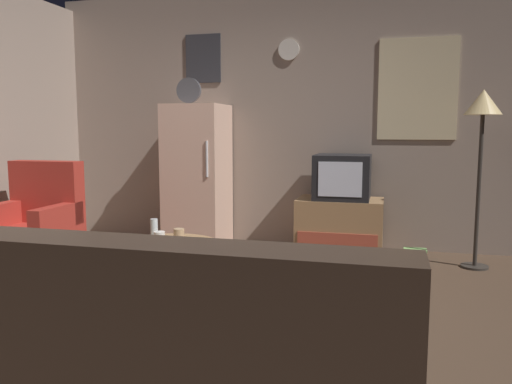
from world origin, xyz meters
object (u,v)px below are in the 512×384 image
at_px(mug_ceramic_tan, 179,235).
at_px(remote_control, 166,245).
at_px(tv_stand, 340,226).
at_px(crt_tv, 342,177).
at_px(standing_lamp, 483,116).
at_px(mug_ceramic_white, 159,238).
at_px(fridge, 197,175).
at_px(armchair, 34,233).
at_px(book_stack, 415,255).
at_px(coffee_table, 168,276).
at_px(wine_glass, 154,229).

height_order(mug_ceramic_tan, remote_control, mug_ceramic_tan).
xyz_separation_m(tv_stand, crt_tv, (0.02, -0.00, 0.50)).
bearing_deg(standing_lamp, mug_ceramic_white, -143.17).
bearing_deg(fridge, armchair, -128.74).
bearing_deg(book_stack, coffee_table, -133.34).
height_order(tv_stand, book_stack, tv_stand).
bearing_deg(fridge, standing_lamp, -4.59).
xyz_separation_m(standing_lamp, mug_ceramic_tan, (-2.20, -1.58, -0.85)).
bearing_deg(tv_stand, armchair, -153.21).
relative_size(crt_tv, wine_glass, 3.60).
distance_m(crt_tv, remote_control, 2.24).
relative_size(coffee_table, mug_ceramic_tan, 8.00).
height_order(mug_ceramic_white, mug_ceramic_tan, same).
distance_m(standing_lamp, wine_glass, 2.98).
bearing_deg(coffee_table, tv_stand, 62.06).
relative_size(crt_tv, remote_control, 3.60).
bearing_deg(mug_ceramic_tan, wine_glass, 177.07).
bearing_deg(book_stack, tv_stand, 175.31).
distance_m(fridge, mug_ceramic_tan, 1.90).
distance_m(coffee_table, remote_control, 0.26).
bearing_deg(armchair, standing_lamp, 15.84).
bearing_deg(coffee_table, mug_ceramic_white, -144.43).
relative_size(coffee_table, wine_glass, 4.80).
height_order(crt_tv, armchair, crt_tv).
height_order(coffee_table, book_stack, coffee_table).
bearing_deg(fridge, mug_ceramic_tan, -72.92).
bearing_deg(crt_tv, mug_ceramic_tan, -118.48).
bearing_deg(coffee_table, armchair, 158.63).
bearing_deg(mug_ceramic_tan, remote_control, -94.96).
xyz_separation_m(tv_stand, wine_glass, (-1.15, -1.79, 0.26)).
relative_size(fridge, standing_lamp, 1.11).
bearing_deg(book_stack, remote_control, -131.48).
bearing_deg(crt_tv, book_stack, -4.72).
distance_m(coffee_table, armchair, 1.67).
height_order(wine_glass, remote_control, wine_glass).
distance_m(mug_ceramic_tan, armchair, 1.68).
height_order(crt_tv, book_stack, crt_tv).
height_order(crt_tv, wine_glass, crt_tv).
xyz_separation_m(wine_glass, mug_ceramic_white, (0.10, -0.14, -0.03)).
relative_size(mug_ceramic_white, remote_control, 0.60).
distance_m(mug_ceramic_white, mug_ceramic_tan, 0.16).
xyz_separation_m(crt_tv, coffee_table, (-1.02, -1.89, -0.54)).
bearing_deg(book_stack, crt_tv, 175.28).
bearing_deg(crt_tv, mug_ceramic_white, -118.95).
bearing_deg(tv_stand, mug_ceramic_tan, -118.05).
bearing_deg(fridge, remote_control, -74.86).
bearing_deg(wine_glass, standing_lamp, 33.38).
relative_size(wine_glass, book_stack, 0.70).
bearing_deg(armchair, crt_tv, 26.63).
bearing_deg(standing_lamp, wine_glass, -146.62).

